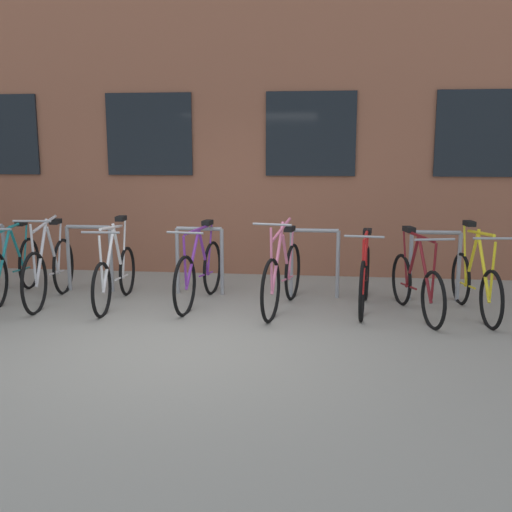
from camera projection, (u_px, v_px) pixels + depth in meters
ground_plane at (180, 340)px, 5.97m from camera, size 42.00×42.00×0.00m
storefront_building at (252, 96)px, 11.28m from camera, size 28.00×5.56×5.73m
bike_rack at (200, 253)px, 7.75m from camera, size 6.64×0.05×0.90m
bicycle_white at (115, 275)px, 7.27m from camera, size 0.44×1.69×1.08m
bicycle_purple at (199, 272)px, 7.33m from camera, size 0.44×1.76×1.01m
bicycle_pink at (282, 277)px, 7.06m from camera, size 0.49×1.74×1.11m
bicycle_maroon at (416, 284)px, 6.81m from camera, size 0.51×1.62×1.01m
bicycle_red at (365, 278)px, 7.08m from camera, size 0.44×1.65×0.97m
bicycle_teal at (13, 268)px, 7.60m from camera, size 0.44×1.80×0.99m
bicycle_silver at (50, 271)px, 7.36m from camera, size 0.44×1.73×1.11m
bicycle_yellow at (475, 283)px, 6.83m from camera, size 0.44×1.67×1.07m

